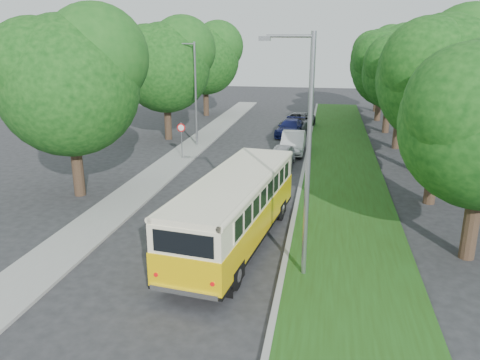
% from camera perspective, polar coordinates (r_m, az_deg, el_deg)
% --- Properties ---
extents(ground, '(120.00, 120.00, 0.00)m').
position_cam_1_polar(ground, '(19.29, -4.82, -6.95)').
color(ground, '#262629').
rests_on(ground, ground).
extents(curb, '(0.20, 70.00, 0.15)m').
position_cam_1_polar(curb, '(23.32, 7.01, -2.49)').
color(curb, gray).
rests_on(curb, ground).
extents(grass_verge, '(4.50, 70.00, 0.13)m').
position_cam_1_polar(grass_verge, '(23.32, 12.78, -2.82)').
color(grass_verge, '#234412').
rests_on(grass_verge, ground).
extents(sidewalk, '(2.20, 70.00, 0.12)m').
position_cam_1_polar(sidewalk, '(25.19, -12.42, -1.31)').
color(sidewalk, gray).
rests_on(sidewalk, ground).
extents(treeline, '(24.27, 41.91, 9.46)m').
position_cam_1_polar(treeline, '(35.04, 8.06, 13.80)').
color(treeline, '#332319').
rests_on(treeline, ground).
extents(lamppost_near, '(1.71, 0.16, 8.00)m').
position_cam_1_polar(lamppost_near, '(14.88, 8.01, 3.45)').
color(lamppost_near, gray).
rests_on(lamppost_near, ground).
extents(lamppost_far, '(1.71, 0.16, 7.50)m').
position_cam_1_polar(lamppost_far, '(34.50, -5.60, 10.81)').
color(lamppost_far, gray).
rests_on(lamppost_far, ground).
extents(warning_sign, '(0.56, 0.10, 2.50)m').
position_cam_1_polar(warning_sign, '(31.00, -7.16, 5.56)').
color(warning_sign, gray).
rests_on(warning_sign, ground).
extents(vintage_bus, '(3.70, 9.86, 2.86)m').
position_cam_1_polar(vintage_bus, '(17.96, -0.59, -3.81)').
color(vintage_bus, yellow).
rests_on(vintage_bus, ground).
extents(car_silver, '(1.72, 3.86, 1.29)m').
position_cam_1_polar(car_silver, '(29.53, 5.03, 2.92)').
color(car_silver, '#B8B8BD').
rests_on(car_silver, ground).
extents(car_white, '(1.59, 4.47, 1.47)m').
position_cam_1_polar(car_white, '(33.12, 6.49, 4.59)').
color(car_white, silver).
rests_on(car_white, ground).
extents(car_blue, '(2.47, 4.71, 1.30)m').
position_cam_1_polar(car_blue, '(38.88, 6.14, 6.33)').
color(car_blue, navy).
rests_on(car_blue, ground).
extents(car_grey, '(3.21, 5.48, 1.43)m').
position_cam_1_polar(car_grey, '(41.68, 7.01, 7.12)').
color(car_grey, slate).
rests_on(car_grey, ground).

